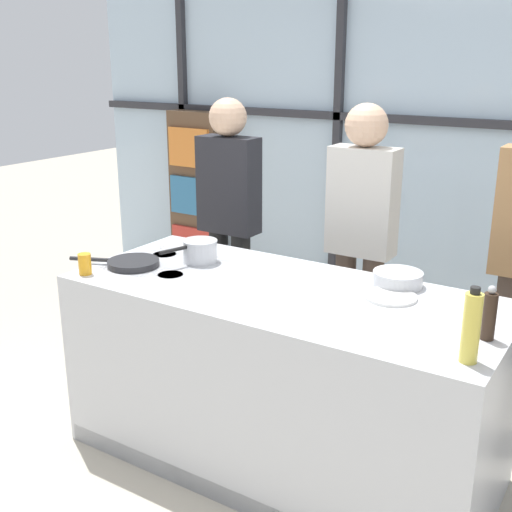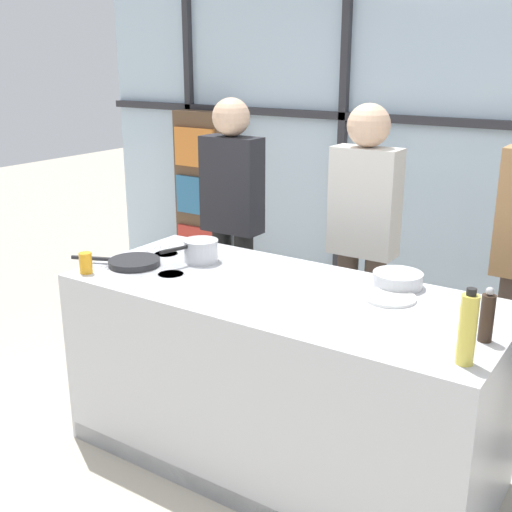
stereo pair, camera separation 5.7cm
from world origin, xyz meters
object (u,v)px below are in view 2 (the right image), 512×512
(spectator_center_left, at_px, (363,230))
(spectator_far_left, at_px, (232,211))
(saucepan, at_px, (201,250))
(frying_pan, at_px, (133,262))
(white_plate, at_px, (390,298))
(pepper_grinder, at_px, (487,317))
(mixing_bowl, at_px, (398,279))
(juice_glass_near, at_px, (86,263))
(oil_bottle, at_px, (467,329))

(spectator_center_left, bearing_deg, spectator_far_left, 0.00)
(spectator_far_left, relative_size, saucepan, 5.19)
(frying_pan, bearing_deg, saucepan, 44.27)
(frying_pan, height_order, saucepan, saucepan)
(spectator_center_left, xyz_separation_m, white_plate, (0.48, -0.76, -0.07))
(white_plate, height_order, pepper_grinder, pepper_grinder)
(mixing_bowl, relative_size, pepper_grinder, 1.07)
(saucepan, relative_size, juice_glass_near, 3.13)
(spectator_far_left, bearing_deg, frying_pan, 95.62)
(spectator_center_left, height_order, saucepan, spectator_center_left)
(juice_glass_near, bearing_deg, spectator_center_left, 53.23)
(saucepan, bearing_deg, white_plate, 1.84)
(spectator_center_left, height_order, frying_pan, spectator_center_left)
(spectator_center_left, height_order, pepper_grinder, spectator_center_left)
(spectator_center_left, bearing_deg, white_plate, 122.27)
(frying_pan, relative_size, saucepan, 1.38)
(spectator_far_left, distance_m, saucepan, 0.87)
(oil_bottle, bearing_deg, spectator_far_left, 147.38)
(spectator_far_left, bearing_deg, white_plate, 151.90)
(spectator_center_left, distance_m, white_plate, 0.90)
(frying_pan, distance_m, juice_glass_near, 0.25)
(frying_pan, bearing_deg, pepper_grinder, 2.22)
(saucepan, distance_m, pepper_grinder, 1.55)
(frying_pan, bearing_deg, oil_bottle, -5.28)
(frying_pan, xyz_separation_m, juice_glass_near, (-0.11, -0.22, 0.04))
(white_plate, relative_size, pepper_grinder, 1.08)
(spectator_center_left, relative_size, mixing_bowl, 7.34)
(oil_bottle, height_order, juice_glass_near, oil_bottle)
(saucepan, xyz_separation_m, juice_glass_near, (-0.36, -0.47, -0.01))
(frying_pan, relative_size, white_plate, 1.93)
(saucepan, relative_size, mixing_bowl, 1.41)
(white_plate, relative_size, oil_bottle, 0.84)
(spectator_center_left, xyz_separation_m, oil_bottle, (0.95, -1.21, 0.05))
(white_plate, relative_size, mixing_bowl, 1.01)
(mixing_bowl, bearing_deg, white_plate, -79.13)
(spectator_center_left, bearing_deg, saucepan, 53.71)
(saucepan, xyz_separation_m, white_plate, (1.06, 0.03, -0.06))
(frying_pan, xyz_separation_m, saucepan, (0.26, 0.25, 0.05))
(white_plate, bearing_deg, spectator_far_left, 151.90)
(spectator_far_left, distance_m, oil_bottle, 2.24)
(spectator_far_left, xyz_separation_m, mixing_bowl, (1.39, -0.58, -0.04))
(saucepan, xyz_separation_m, pepper_grinder, (1.54, -0.18, 0.04))
(spectator_center_left, distance_m, saucepan, 0.98)
(spectator_far_left, relative_size, juice_glass_near, 16.27)
(spectator_far_left, distance_m, spectator_center_left, 0.94)
(spectator_far_left, bearing_deg, pepper_grinder, 152.84)
(pepper_grinder, bearing_deg, oil_bottle, -92.44)
(mixing_bowl, distance_m, oil_bottle, 0.81)
(spectator_far_left, bearing_deg, mixing_bowl, 157.22)
(spectator_center_left, relative_size, saucepan, 5.20)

